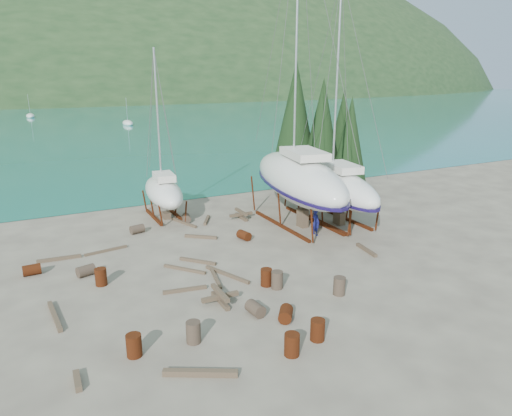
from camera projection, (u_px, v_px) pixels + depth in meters
name	position (u px, v px, depth m)	size (l,w,h in m)	color
ground	(258.00, 265.00, 25.25)	(600.00, 600.00, 0.00)	#5C5348
bay_water	(34.00, 93.00, 294.38)	(700.00, 700.00, 0.00)	#167272
far_hill	(33.00, 92.00, 298.66)	(800.00, 360.00, 110.00)	#1D351A
far_house_right	(119.00, 93.00, 199.95)	(6.60, 5.60, 5.60)	beige
cypress_near_right	(322.00, 128.00, 39.38)	(3.60, 3.60, 10.00)	black
cypress_mid_right	(350.00, 139.00, 38.58)	(3.06, 3.06, 8.50)	black
cypress_back_left	(295.00, 116.00, 40.19)	(4.14, 4.14, 11.50)	black
cypress_far_right	(343.00, 131.00, 41.72)	(3.24, 3.24, 9.00)	black
moored_boat_mid	(128.00, 123.00, 97.89)	(2.00, 5.00, 6.05)	silver
moored_boat_far	(30.00, 116.00, 115.61)	(2.00, 5.00, 6.05)	silver
large_sailboat_near	(298.00, 178.00, 31.33)	(6.30, 13.75, 20.87)	silver
large_sailboat_far	(337.00, 186.00, 31.93)	(4.65, 10.67, 16.32)	silver
small_sailboat_shore	(163.00, 191.00, 33.33)	(3.00, 7.66, 11.96)	silver
worker	(316.00, 222.00, 29.81)	(0.64, 0.42, 1.76)	#141657
drum_0	(134.00, 345.00, 16.92)	(0.58, 0.58, 0.88)	#57260F
drum_1	(255.00, 309.00, 19.90)	(0.58, 0.58, 0.88)	#2D2823
drum_2	(32.00, 270.00, 23.91)	(0.58, 0.58, 0.88)	#57260F
drum_3	(292.00, 345.00, 16.98)	(0.58, 0.58, 0.88)	#57260F
drum_5	(277.00, 280.00, 22.38)	(0.58, 0.58, 0.88)	#2D2823
drum_6	(244.00, 235.00, 29.10)	(0.58, 0.58, 0.88)	#57260F
drum_7	(318.00, 330.00, 17.96)	(0.58, 0.58, 0.88)	#57260F
drum_8	(101.00, 277.00, 22.72)	(0.58, 0.58, 0.88)	#57260F
drum_9	(137.00, 229.00, 30.29)	(0.58, 0.58, 0.88)	#2D2823
drum_11	(186.00, 218.00, 32.66)	(0.58, 0.58, 0.88)	#2D2823
drum_12	(286.00, 314.00, 19.47)	(0.58, 0.58, 0.88)	#57260F
drum_14	(266.00, 277.00, 22.67)	(0.58, 0.58, 0.88)	#57260F
drum_15	(86.00, 271.00, 23.81)	(0.58, 0.58, 0.88)	#2D2823
drum_16	(193.00, 332.00, 17.81)	(0.58, 0.58, 0.88)	#2D2823
drum_17	(339.00, 286.00, 21.73)	(0.58, 0.58, 0.88)	#2D2823
timber_1	(366.00, 250.00, 27.19)	(0.19, 2.06, 0.19)	brown
timber_2	(59.00, 259.00, 25.89)	(0.19, 2.36, 0.19)	brown
timber_3	(216.00, 278.00, 23.46)	(0.15, 2.48, 0.15)	brown
timber_4	(198.00, 261.00, 25.56)	(0.17, 2.25, 0.17)	brown
timber_5	(227.00, 274.00, 23.86)	(0.16, 3.10, 0.16)	brown
timber_6	(207.00, 220.00, 32.84)	(0.19, 1.94, 0.19)	brown
timber_8	(201.00, 237.00, 29.42)	(0.19, 2.16, 0.19)	brown
timber_10	(184.00, 223.00, 32.30)	(0.16, 2.75, 0.16)	brown
timber_11	(185.00, 269.00, 24.51)	(0.15, 2.57, 0.15)	brown
timber_12	(185.00, 290.00, 22.14)	(0.17, 2.13, 0.17)	brown
timber_13	(77.00, 381.00, 15.48)	(0.22, 1.06, 0.22)	brown
timber_14	(55.00, 316.00, 19.69)	(0.18, 2.81, 0.18)	brown
timber_15	(106.00, 251.00, 27.14)	(0.15, 2.55, 0.15)	brown
timber_16	(200.00, 373.00, 15.87)	(0.23, 2.63, 0.23)	brown
timber_pile_fore	(220.00, 297.00, 20.96)	(1.80, 1.80, 0.60)	brown
timber_pile_aft	(241.00, 214.00, 33.47)	(1.80, 1.80, 0.60)	brown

